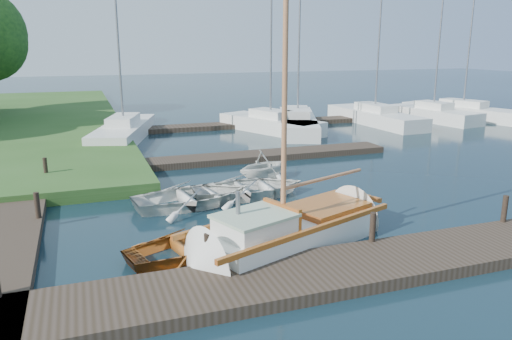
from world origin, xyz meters
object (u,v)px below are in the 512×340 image
object	(u,v)px
marina_boat_6	(433,113)
marina_boat_5	(375,116)
mooring_post_1	(208,250)
mooring_post_4	(37,205)
tender_b	(264,163)
tender_c	(249,185)
mooring_post_2	(373,227)
mooring_post_3	(505,209)
sailboat	(292,233)
tender_a	(194,193)
marina_boat_2	(271,123)
marina_boat_0	(124,130)
mooring_post_5	(46,168)
dinghy	(190,242)
marina_boat_3	(298,121)
marina_boat_7	(463,111)

from	to	relation	value
marina_boat_6	marina_boat_5	bearing A→B (deg)	76.96
mooring_post_1	mooring_post_4	xyz separation A→B (m)	(-4.00, 5.00, 0.00)
tender_b	tender_c	bearing A→B (deg)	125.53
mooring_post_2	mooring_post_3	world-z (taller)	same
sailboat	tender_b	bearing A→B (deg)	55.43
mooring_post_1	tender_a	world-z (taller)	mooring_post_1
marina_boat_5	marina_boat_6	world-z (taller)	marina_boat_5
marina_boat_2	tender_c	bearing A→B (deg)	131.91
mooring_post_3	marina_boat_5	distance (m)	20.77
mooring_post_1	marina_boat_6	bearing A→B (deg)	41.19
mooring_post_1	marina_boat_6	world-z (taller)	marina_boat_6
mooring_post_4	marina_boat_0	bearing A→B (deg)	74.73
sailboat	mooring_post_4	bearing A→B (deg)	129.77
mooring_post_5	tender_b	bearing A→B (deg)	-13.80
dinghy	marina_boat_6	distance (m)	27.89
marina_boat_3	marina_boat_5	distance (m)	6.14
mooring_post_3	mooring_post_1	bearing A→B (deg)	180.00
tender_a	tender_b	world-z (taller)	tender_b
sailboat	marina_boat_7	distance (m)	28.34
mooring_post_4	marina_boat_5	xyz separation A→B (m)	(20.90, 14.21, -0.13)
dinghy	mooring_post_4	bearing A→B (deg)	33.62
tender_c	marina_boat_2	bearing A→B (deg)	-23.93
tender_c	marina_boat_3	bearing A→B (deg)	-30.45
sailboat	marina_boat_5	xyz separation A→B (m)	(14.20, 18.04, 0.22)
mooring_post_5	sailboat	xyz separation A→B (m)	(6.70, -8.83, -0.36)
mooring_post_2	marina_boat_7	size ratio (longest dim) A/B	0.07
mooring_post_1	marina_boat_3	xyz separation A→B (m)	(10.78, 18.74, -0.12)
sailboat	tender_a	distance (m)	4.71
tender_a	marina_boat_6	size ratio (longest dim) A/B	0.38
marina_boat_0	marina_boat_2	bearing A→B (deg)	-74.42
mooring_post_3	marina_boat_0	world-z (taller)	marina_boat_0
mooring_post_2	tender_a	distance (m)	6.60
mooring_post_4	marina_boat_0	world-z (taller)	marina_boat_0
mooring_post_1	marina_boat_7	distance (m)	31.18
mooring_post_1	tender_b	world-z (taller)	tender_b
sailboat	marina_boat_7	xyz separation A→B (m)	(21.85, 18.05, 0.22)
marina_boat_0	marina_boat_7	size ratio (longest dim) A/B	0.92
sailboat	marina_boat_2	size ratio (longest dim) A/B	0.87
mooring_post_5	marina_boat_6	xyz separation A→B (m)	(25.63, 8.93, -0.12)
tender_c	mooring_post_4	bearing A→B (deg)	97.17
mooring_post_2	dinghy	distance (m)	4.85
mooring_post_1	sailboat	bearing A→B (deg)	23.41
marina_boat_0	mooring_post_4	bearing A→B (deg)	-177.73
marina_boat_3	dinghy	bearing A→B (deg)	169.60
tender_c	sailboat	bearing A→B (deg)	176.27
mooring_post_4	marina_boat_6	distance (m)	29.17
dinghy	marina_boat_3	world-z (taller)	marina_boat_3
mooring_post_4	mooring_post_5	bearing A→B (deg)	90.00
tender_a	tender_b	bearing A→B (deg)	-63.57
marina_boat_3	sailboat	bearing A→B (deg)	177.12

